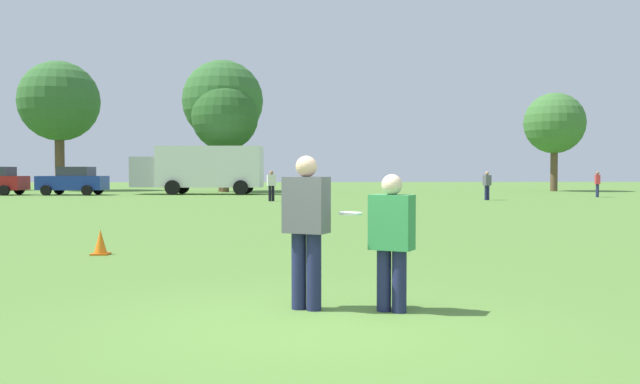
# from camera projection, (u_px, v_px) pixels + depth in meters

# --- Properties ---
(ground_plane) EXTENTS (166.48, 166.48, 0.00)m
(ground_plane) POSITION_uv_depth(u_px,v_px,m) (312.00, 326.00, 6.83)
(ground_plane) COLOR #517A33
(player_thrower) EXTENTS (0.56, 0.47, 1.76)m
(player_thrower) POSITION_uv_depth(u_px,v_px,m) (306.00, 223.00, 7.59)
(player_thrower) COLOR #1E234C
(player_thrower) RESTS_ON ground
(player_defender) EXTENTS (0.55, 0.46, 1.55)m
(player_defender) POSITION_uv_depth(u_px,v_px,m) (392.00, 235.00, 7.48)
(player_defender) COLOR #1E234C
(player_defender) RESTS_ON ground
(frisbee) EXTENTS (0.27, 0.27, 0.04)m
(frisbee) POSITION_uv_depth(u_px,v_px,m) (350.00, 213.00, 7.67)
(frisbee) COLOR white
(traffic_cone) EXTENTS (0.32, 0.32, 0.48)m
(traffic_cone) POSITION_uv_depth(u_px,v_px,m) (100.00, 243.00, 12.58)
(traffic_cone) COLOR #D8590C
(traffic_cone) RESTS_ON ground
(parked_car_center) EXTENTS (4.32, 2.45, 1.82)m
(parked_car_center) POSITION_uv_depth(u_px,v_px,m) (73.00, 181.00, 42.95)
(parked_car_center) COLOR navy
(parked_car_center) RESTS_ON ground
(box_truck) EXTENTS (8.65, 3.40, 3.18)m
(box_truck) POSITION_uv_depth(u_px,v_px,m) (201.00, 168.00, 44.27)
(box_truck) COLOR white
(box_truck) RESTS_ON ground
(bystander_sideline_watcher) EXTENTS (0.33, 0.46, 1.53)m
(bystander_sideline_watcher) POSITION_uv_depth(u_px,v_px,m) (597.00, 183.00, 39.51)
(bystander_sideline_watcher) COLOR #1E234C
(bystander_sideline_watcher) RESTS_ON ground
(bystander_far_jogger) EXTENTS (0.48, 0.35, 1.58)m
(bystander_far_jogger) POSITION_uv_depth(u_px,v_px,m) (271.00, 184.00, 34.34)
(bystander_far_jogger) COLOR black
(bystander_far_jogger) RESTS_ON ground
(bystander_field_marshal) EXTENTS (0.49, 0.43, 1.54)m
(bystander_field_marshal) POSITION_uv_depth(u_px,v_px,m) (487.00, 184.00, 35.64)
(bystander_field_marshal) COLOR #1E234C
(bystander_field_marshal) RESTS_ON ground
(tree_west_maple) EXTENTS (6.24, 6.24, 10.14)m
(tree_west_maple) POSITION_uv_depth(u_px,v_px,m) (59.00, 102.00, 52.20)
(tree_west_maple) COLOR brown
(tree_west_maple) RESTS_ON ground
(tree_center_elm) EXTENTS (6.04, 6.04, 9.82)m
(tree_center_elm) POSITION_uv_depth(u_px,v_px,m) (223.00, 101.00, 49.91)
(tree_center_elm) COLOR brown
(tree_center_elm) RESTS_ON ground
(tree_east_birch) EXTENTS (4.87, 4.87, 7.92)m
(tree_east_birch) POSITION_uv_depth(u_px,v_px,m) (225.00, 117.00, 48.52)
(tree_east_birch) COLOR brown
(tree_east_birch) RESTS_ON ground
(tree_east_oak) EXTENTS (4.61, 4.61, 7.50)m
(tree_east_oak) POSITION_uv_depth(u_px,v_px,m) (555.00, 124.00, 50.79)
(tree_east_oak) COLOR brown
(tree_east_oak) RESTS_ON ground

